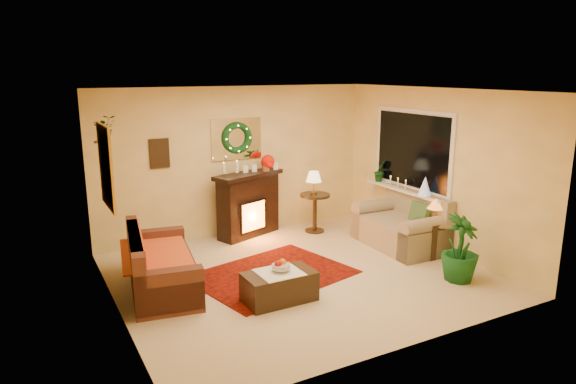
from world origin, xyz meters
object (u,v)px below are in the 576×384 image
loveseat (400,222)px  end_table_square (432,238)px  side_table_round (315,214)px  coffee_table (279,285)px  sofa (162,257)px  fireplace (248,205)px

loveseat → end_table_square: 0.60m
end_table_square → loveseat: bearing=110.1°
side_table_round → coffee_table: 2.93m
side_table_round → end_table_square: side_table_round is taller
sofa → side_table_round: (3.08, 1.15, -0.10)m
sofa → side_table_round: 3.29m
end_table_square → coffee_table: (-2.90, -0.35, -0.06)m
sofa → fireplace: size_ratio=1.59×
fireplace → end_table_square: fireplace is taller
sofa → loveseat: loveseat is taller
sofa → end_table_square: (4.10, -0.75, -0.16)m
coffee_table → side_table_round: bearing=49.6°
sofa → end_table_square: sofa is taller
fireplace → sofa: bearing=-161.8°
side_table_round → sofa: bearing=-159.6°
fireplace → side_table_round: (1.14, -0.37, -0.23)m
sofa → side_table_round: bearing=29.5°
loveseat → side_table_round: (-0.82, 1.35, -0.09)m
sofa → coffee_table: bearing=-33.5°
loveseat → sofa: bearing=179.2°
side_table_round → loveseat: bearing=-58.8°
loveseat → end_table_square: (0.20, -0.55, -0.15)m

